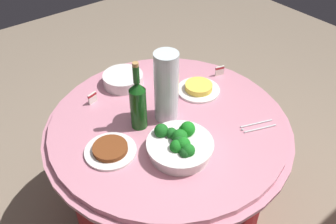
{
  "coord_description": "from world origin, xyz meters",
  "views": [
    {
      "loc": [
        0.77,
        0.98,
        1.84
      ],
      "look_at": [
        0.0,
        0.0,
        0.79
      ],
      "focal_mm": 38.08,
      "sensor_mm": 36.0,
      "label": 1
    }
  ],
  "objects_px": {
    "decorative_fruit_vase": "(166,89)",
    "label_placard_mid": "(220,70)",
    "wine_bottle": "(138,103)",
    "serving_tongs": "(257,126)",
    "label_placard_front": "(92,97)",
    "food_plate_fried_egg": "(199,88)",
    "food_plate_stir_fry": "(110,150)",
    "broccoli_bowl": "(180,145)",
    "plate_stack": "(123,79)"
  },
  "relations": [
    {
      "from": "decorative_fruit_vase",
      "to": "label_placard_mid",
      "type": "distance_m",
      "value": 0.47
    },
    {
      "from": "wine_bottle",
      "to": "serving_tongs",
      "type": "distance_m",
      "value": 0.55
    },
    {
      "from": "decorative_fruit_vase",
      "to": "serving_tongs",
      "type": "bearing_deg",
      "value": 131.42
    },
    {
      "from": "serving_tongs",
      "to": "label_placard_front",
      "type": "distance_m",
      "value": 0.8
    },
    {
      "from": "label_placard_front",
      "to": "food_plate_fried_egg",
      "type": "bearing_deg",
      "value": 152.1
    },
    {
      "from": "food_plate_fried_egg",
      "to": "label_placard_mid",
      "type": "xyz_separation_m",
      "value": [
        -0.19,
        -0.04,
        0.01
      ]
    },
    {
      "from": "wine_bottle",
      "to": "food_plate_stir_fry",
      "type": "relative_size",
      "value": 1.53
    },
    {
      "from": "serving_tongs",
      "to": "food_plate_fried_egg",
      "type": "distance_m",
      "value": 0.37
    },
    {
      "from": "food_plate_fried_egg",
      "to": "food_plate_stir_fry",
      "type": "distance_m",
      "value": 0.59
    },
    {
      "from": "label_placard_mid",
      "to": "broccoli_bowl",
      "type": "bearing_deg",
      "value": 30.06
    },
    {
      "from": "decorative_fruit_vase",
      "to": "label_placard_mid",
      "type": "relative_size",
      "value": 6.18
    },
    {
      "from": "serving_tongs",
      "to": "food_plate_stir_fry",
      "type": "bearing_deg",
      "value": -24.57
    },
    {
      "from": "plate_stack",
      "to": "serving_tongs",
      "type": "bearing_deg",
      "value": 114.05
    },
    {
      "from": "food_plate_stir_fry",
      "to": "plate_stack",
      "type": "bearing_deg",
      "value": -129.04
    },
    {
      "from": "plate_stack",
      "to": "food_plate_stir_fry",
      "type": "distance_m",
      "value": 0.49
    },
    {
      "from": "broccoli_bowl",
      "to": "food_plate_fried_egg",
      "type": "xyz_separation_m",
      "value": [
        -0.35,
        -0.28,
        -0.03
      ]
    },
    {
      "from": "decorative_fruit_vase",
      "to": "label_placard_mid",
      "type": "xyz_separation_m",
      "value": [
        -0.44,
        -0.09,
        -0.13
      ]
    },
    {
      "from": "broccoli_bowl",
      "to": "food_plate_stir_fry",
      "type": "bearing_deg",
      "value": -38.74
    },
    {
      "from": "label_placard_mid",
      "to": "plate_stack",
      "type": "bearing_deg",
      "value": -28.95
    },
    {
      "from": "food_plate_fried_egg",
      "to": "wine_bottle",
      "type": "bearing_deg",
      "value": 4.47
    },
    {
      "from": "broccoli_bowl",
      "to": "label_placard_front",
      "type": "height_order",
      "value": "broccoli_bowl"
    },
    {
      "from": "plate_stack",
      "to": "decorative_fruit_vase",
      "type": "distance_m",
      "value": 0.37
    },
    {
      "from": "label_placard_mid",
      "to": "serving_tongs",
      "type": "bearing_deg",
      "value": 68.34
    },
    {
      "from": "broccoli_bowl",
      "to": "serving_tongs",
      "type": "height_order",
      "value": "broccoli_bowl"
    },
    {
      "from": "plate_stack",
      "to": "decorative_fruit_vase",
      "type": "xyz_separation_m",
      "value": [
        -0.02,
        0.35,
        0.13
      ]
    },
    {
      "from": "wine_bottle",
      "to": "serving_tongs",
      "type": "bearing_deg",
      "value": 140.6
    },
    {
      "from": "decorative_fruit_vase",
      "to": "label_placard_front",
      "type": "height_order",
      "value": "decorative_fruit_vase"
    },
    {
      "from": "food_plate_stir_fry",
      "to": "label_placard_front",
      "type": "relative_size",
      "value": 4.0
    },
    {
      "from": "serving_tongs",
      "to": "food_plate_stir_fry",
      "type": "height_order",
      "value": "food_plate_stir_fry"
    },
    {
      "from": "broccoli_bowl",
      "to": "label_placard_front",
      "type": "relative_size",
      "value": 5.09
    },
    {
      "from": "wine_bottle",
      "to": "decorative_fruit_vase",
      "type": "height_order",
      "value": "decorative_fruit_vase"
    },
    {
      "from": "plate_stack",
      "to": "food_plate_stir_fry",
      "type": "xyz_separation_m",
      "value": [
        0.31,
        0.38,
        -0.02
      ]
    },
    {
      "from": "broccoli_bowl",
      "to": "decorative_fruit_vase",
      "type": "distance_m",
      "value": 0.27
    },
    {
      "from": "broccoli_bowl",
      "to": "wine_bottle",
      "type": "xyz_separation_m",
      "value": [
        0.03,
        -0.24,
        0.08
      ]
    },
    {
      "from": "decorative_fruit_vase",
      "to": "label_placard_mid",
      "type": "height_order",
      "value": "decorative_fruit_vase"
    },
    {
      "from": "wine_bottle",
      "to": "label_placard_front",
      "type": "relative_size",
      "value": 6.11
    },
    {
      "from": "broccoli_bowl",
      "to": "label_placard_mid",
      "type": "xyz_separation_m",
      "value": [
        -0.54,
        -0.31,
        -0.02
      ]
    },
    {
      "from": "plate_stack",
      "to": "label_placard_mid",
      "type": "relative_size",
      "value": 3.82
    },
    {
      "from": "serving_tongs",
      "to": "label_placard_mid",
      "type": "distance_m",
      "value": 0.44
    },
    {
      "from": "wine_bottle",
      "to": "label_placard_front",
      "type": "distance_m",
      "value": 0.31
    },
    {
      "from": "serving_tongs",
      "to": "food_plate_fried_egg",
      "type": "bearing_deg",
      "value": -86.24
    },
    {
      "from": "broccoli_bowl",
      "to": "wine_bottle",
      "type": "bearing_deg",
      "value": -81.88
    },
    {
      "from": "wine_bottle",
      "to": "food_plate_stir_fry",
      "type": "distance_m",
      "value": 0.23
    },
    {
      "from": "serving_tongs",
      "to": "label_placard_front",
      "type": "relative_size",
      "value": 3.01
    },
    {
      "from": "broccoli_bowl",
      "to": "decorative_fruit_vase",
      "type": "height_order",
      "value": "decorative_fruit_vase"
    },
    {
      "from": "broccoli_bowl",
      "to": "label_placard_front",
      "type": "bearing_deg",
      "value": -77.25
    },
    {
      "from": "wine_bottle",
      "to": "decorative_fruit_vase",
      "type": "xyz_separation_m",
      "value": [
        -0.14,
        0.03,
        0.03
      ]
    },
    {
      "from": "plate_stack",
      "to": "serving_tongs",
      "type": "xyz_separation_m",
      "value": [
        -0.29,
        0.66,
        -0.03
      ]
    },
    {
      "from": "food_plate_stir_fry",
      "to": "label_placard_front",
      "type": "distance_m",
      "value": 0.36
    },
    {
      "from": "food_plate_stir_fry",
      "to": "label_placard_front",
      "type": "height_order",
      "value": "label_placard_front"
    }
  ]
}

